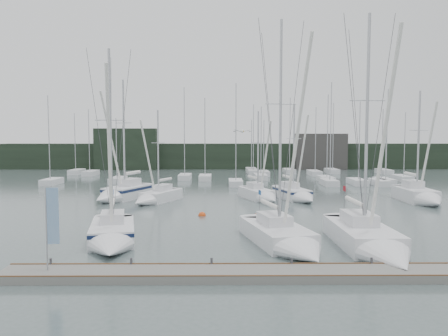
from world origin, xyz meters
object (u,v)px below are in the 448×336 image
object	(u,v)px
sailboat_mid_d	(297,195)
sailboat_near_left	(112,237)
sailboat_mid_c	(261,196)
dock_banner	(51,220)
sailboat_mid_e	(422,197)
buoy_a	(202,216)
buoy_c	(113,213)
sailboat_near_right	(374,244)
sailboat_mid_a	(119,194)
sailboat_near_center	(289,242)
sailboat_mid_b	(154,198)
buoy_b	(258,215)

from	to	relation	value
sailboat_mid_d	sailboat_near_left	bearing A→B (deg)	-142.78
sailboat_mid_c	dock_banner	world-z (taller)	sailboat_mid_c
sailboat_near_left	sailboat_mid_e	world-z (taller)	sailboat_near_left
buoy_a	buoy_c	distance (m)	7.91
sailboat_near_left	sailboat_near_right	world-z (taller)	sailboat_near_right
sailboat_near_left	sailboat_mid_a	bearing A→B (deg)	89.76
sailboat_near_center	sailboat_mid_e	bearing A→B (deg)	34.02
sailboat_mid_a	buoy_a	bearing A→B (deg)	-21.59
sailboat_near_center	sailboat_mid_e	size ratio (longest dim) A/B	1.23
sailboat_near_right	buoy_c	size ratio (longest dim) A/B	25.89
sailboat_near_center	sailboat_mid_b	bearing A→B (deg)	107.18
sailboat_near_right	sailboat_mid_c	world-z (taller)	sailboat_near_right
sailboat_mid_c	dock_banner	xyz separation A→B (m)	(-12.27, -24.48, 2.28)
sailboat_near_right	buoy_a	xyz separation A→B (m)	(-10.33, 11.88, -0.57)
buoy_a	sailboat_mid_a	bearing A→B (deg)	135.61
sailboat_near_center	buoy_a	bearing A→B (deg)	103.29
sailboat_mid_c	buoy_b	bearing A→B (deg)	-116.56
sailboat_mid_b	sailboat_mid_e	world-z (taller)	sailboat_mid_e
buoy_c	dock_banner	size ratio (longest dim) A/B	0.14
sailboat_mid_e	sailboat_mid_d	bearing A→B (deg)	170.00
sailboat_near_left	buoy_c	bearing A→B (deg)	91.45
sailboat_mid_d	sailboat_mid_e	size ratio (longest dim) A/B	0.89
sailboat_near_right	sailboat_mid_d	xyz separation A→B (m)	(-0.80, 20.56, -0.03)
sailboat_mid_c	sailboat_mid_e	distance (m)	15.90
sailboat_near_right	buoy_a	distance (m)	15.75
sailboat_near_right	sailboat_mid_c	bearing A→B (deg)	101.95
sailboat_near_center	buoy_b	distance (m)	11.34
sailboat_mid_e	buoy_b	bearing A→B (deg)	-159.57
sailboat_mid_d	sailboat_mid_b	bearing A→B (deg)	171.96
sailboat_mid_b	sailboat_mid_a	bearing A→B (deg)	179.04
sailboat_mid_c	dock_banner	bearing A→B (deg)	-135.74
buoy_b	sailboat_mid_b	bearing A→B (deg)	145.83
sailboat_near_center	dock_banner	size ratio (longest dim) A/B	3.67
buoy_a	sailboat_mid_b	bearing A→B (deg)	126.42
sailboat_near_right	sailboat_mid_e	xyz separation A→B (m)	(11.26, 18.44, 0.05)
buoy_b	dock_banner	size ratio (longest dim) A/B	0.11
buoy_c	dock_banner	bearing A→B (deg)	-85.60
sailboat_near_center	buoy_b	world-z (taller)	sailboat_near_center
sailboat_near_right	buoy_b	distance (m)	13.40
sailboat_mid_b	buoy_c	xyz separation A→B (m)	(-2.64, -5.65, -0.50)
sailboat_near_left	sailboat_near_right	bearing A→B (deg)	-18.98
buoy_b	dock_banner	xyz separation A→B (m)	(-11.19, -16.22, 2.79)
sailboat_mid_c	sailboat_mid_d	size ratio (longest dim) A/B	0.93
sailboat_mid_a	buoy_b	bearing A→B (deg)	-9.05
sailboat_mid_a	sailboat_mid_d	size ratio (longest dim) A/B	1.25
sailboat_mid_d	buoy_c	distance (m)	18.83
sailboat_mid_c	buoy_c	xyz separation A→B (m)	(-13.60, -7.20, -0.51)
sailboat_near_left	sailboat_mid_a	world-z (taller)	sailboat_mid_a
sailboat_near_right	sailboat_mid_c	size ratio (longest dim) A/B	1.51
sailboat_mid_c	buoy_b	size ratio (longest dim) A/B	21.43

